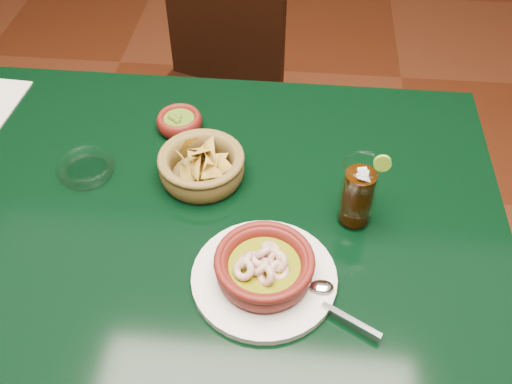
# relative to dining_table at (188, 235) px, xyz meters

# --- Properties ---
(ground) EXTENTS (7.00, 7.00, 0.00)m
(ground) POSITION_rel_dining_table_xyz_m (0.00, 0.00, -0.65)
(ground) COLOR #471C0C
(ground) RESTS_ON ground
(dining_table) EXTENTS (1.20, 0.80, 0.75)m
(dining_table) POSITION_rel_dining_table_xyz_m (0.00, 0.00, 0.00)
(dining_table) COLOR black
(dining_table) RESTS_ON ground
(dining_chair) EXTENTS (0.51, 0.51, 0.87)m
(dining_chair) POSITION_rel_dining_table_xyz_m (-0.07, 0.70, -0.17)
(dining_chair) COLOR black
(dining_chair) RESTS_ON ground
(shrimp_plate) EXTENTS (0.31, 0.24, 0.08)m
(shrimp_plate) POSITION_rel_dining_table_xyz_m (0.17, -0.16, 0.13)
(shrimp_plate) COLOR silver
(shrimp_plate) RESTS_ON dining_table
(chip_basket) EXTENTS (0.20, 0.20, 0.12)m
(chip_basket) POSITION_rel_dining_table_xyz_m (0.03, 0.07, 0.13)
(chip_basket) COLOR brown
(chip_basket) RESTS_ON dining_table
(guacamole_ramekin) EXTENTS (0.11, 0.11, 0.04)m
(guacamole_ramekin) POSITION_rel_dining_table_xyz_m (-0.05, 0.21, 0.12)
(guacamole_ramekin) COLOR #51110D
(guacamole_ramekin) RESTS_ON dining_table
(cola_drink) EXTENTS (0.14, 0.14, 0.16)m
(cola_drink) POSITION_rel_dining_table_xyz_m (0.32, -0.01, 0.17)
(cola_drink) COLOR white
(cola_drink) RESTS_ON dining_table
(glass_ashtray) EXTENTS (0.12, 0.12, 0.03)m
(glass_ashtray) POSITION_rel_dining_table_xyz_m (-0.20, 0.06, 0.11)
(glass_ashtray) COLOR white
(glass_ashtray) RESTS_ON dining_table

